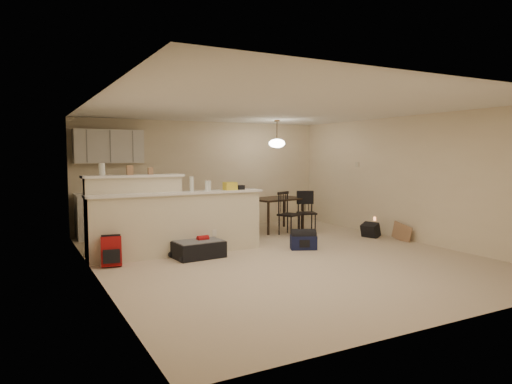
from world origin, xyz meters
TOP-DOWN VIEW (x-y plane):
  - room at (0.00, 0.00)m, footprint 7.00×7.02m
  - breakfast_bar at (-1.76, 0.98)m, footprint 3.08×0.58m
  - upper_cabinets at (-2.20, 3.32)m, footprint 1.40×0.34m
  - kitchen_counter at (-2.00, 3.19)m, footprint 1.80×0.60m
  - thermostat at (2.98, 1.55)m, footprint 0.02×0.12m
  - jar at (-2.71, 1.12)m, footprint 0.10×0.10m
  - cereal_box at (-2.26, 1.12)m, footprint 0.10×0.07m
  - small_box at (-1.92, 1.12)m, footprint 0.08×0.06m
  - bottle_a at (-1.26, 0.90)m, footprint 0.07×0.07m
  - bottle_b at (-0.93, 0.90)m, footprint 0.06×0.06m
  - bag_lump at (-0.53, 0.90)m, footprint 0.22×0.18m
  - pouch at (-0.31, 0.90)m, footprint 0.12×0.10m
  - extra_item_x at (-0.98, 0.90)m, footprint 0.06×0.06m
  - dining_table at (1.27, 2.27)m, footprint 1.33×1.01m
  - pendant_lamp at (1.27, 2.27)m, footprint 0.36×0.36m
  - dining_chair_near at (1.24, 1.68)m, footprint 0.53×0.52m
  - dining_chair_far at (1.80, 1.84)m, footprint 0.49×0.48m
  - suitcase at (-1.28, 0.54)m, footprint 0.85×0.59m
  - red_backpack at (-2.69, 0.61)m, footprint 0.33×0.24m
  - navy_duffel at (0.65, 0.27)m, footprint 0.53×0.43m
  - black_daypack at (2.57, 0.61)m, footprint 0.33×0.39m
  - cardboard_sheet at (2.85, 0.01)m, footprint 0.05×0.45m

SIDE VIEW (x-z plane):
  - navy_duffel at x=0.65m, z-range 0.00..0.26m
  - suitcase at x=-1.28m, z-range 0.00..0.27m
  - black_daypack at x=2.57m, z-range 0.00..0.29m
  - cardboard_sheet at x=2.85m, z-range 0.00..0.34m
  - red_backpack at x=-2.69m, z-range 0.00..0.46m
  - dining_chair_far at x=1.80m, z-range 0.00..0.89m
  - kitchen_counter at x=-2.00m, z-range 0.00..0.90m
  - dining_chair_near at x=1.24m, z-range 0.00..0.93m
  - breakfast_bar at x=-1.76m, z-range -0.09..1.30m
  - dining_table at x=1.27m, z-range 0.28..1.03m
  - pouch at x=-0.31m, z-range 1.09..1.17m
  - bag_lump at x=-0.53m, z-range 1.09..1.23m
  - extra_item_x at x=-0.98m, z-range 1.09..1.27m
  - bottle_b at x=-0.93m, z-range 1.09..1.27m
  - bottle_a at x=-1.26m, z-range 1.09..1.35m
  - room at x=0.00m, z-range 0.00..2.50m
  - small_box at x=-1.92m, z-range 1.39..1.51m
  - cereal_box at x=-2.26m, z-range 1.39..1.55m
  - jar at x=-2.71m, z-range 1.39..1.59m
  - thermostat at x=2.98m, z-range 1.44..1.56m
  - upper_cabinets at x=-2.20m, z-range 1.55..2.25m
  - pendant_lamp at x=1.27m, z-range 1.68..2.30m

